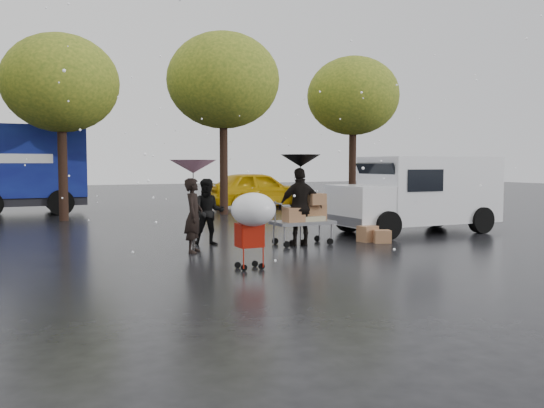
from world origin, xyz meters
name	(u,v)px	position (x,y,z in m)	size (l,w,h in m)	color
ground	(274,254)	(0.00, 0.00, 0.00)	(90.00, 90.00, 0.00)	black
person_pink	(194,216)	(-1.54, 0.99, 0.84)	(0.61, 0.40, 1.68)	black
person_middle	(208,212)	(-0.86, 1.98, 0.82)	(0.80, 0.62, 1.64)	black
person_black	(300,207)	(1.17, 0.98, 0.95)	(1.12, 0.46, 1.91)	black
umbrella_pink	(193,167)	(-1.54, 0.99, 1.94)	(1.05, 1.05, 2.09)	#4C4C4C
umbrella_black	(301,161)	(1.17, 0.98, 2.07)	(0.98, 0.98, 2.23)	#4C4C4C
vendor_cart	(306,215)	(1.37, 1.09, 0.73)	(1.52, 0.80, 1.27)	slate
shopping_cart	(253,214)	(-1.18, -1.56, 1.06)	(0.84, 0.84, 1.46)	#9D1509
white_van	(419,193)	(5.58, 1.94, 1.16)	(4.91, 2.18, 2.20)	white
box_ground_near	(368,234)	(3.06, 0.87, 0.20)	(0.45, 0.36, 0.41)	#8D623D
box_ground_far	(382,236)	(3.25, 0.52, 0.16)	(0.42, 0.32, 0.32)	#8D623D
yellow_taxi	(257,190)	(4.96, 12.36, 0.83)	(1.97, 4.90, 1.67)	#EAB70C
tree_row	(148,82)	(-0.47, 10.00, 5.02)	(21.60, 4.40, 7.12)	black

